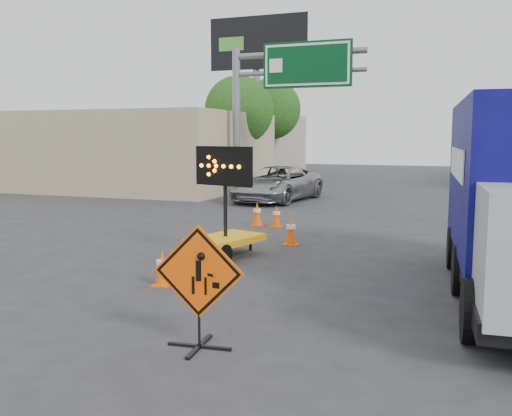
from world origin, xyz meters
The scene contains 15 objects.
ground centered at (0.00, 0.00, 0.00)m, with size 100.00×100.00×0.00m, color #2D2D30.
storefront_left_near centered at (-14.00, 20.00, 2.00)m, with size 14.00×10.00×4.00m, color tan.
storefront_left_far centered at (-15.00, 34.00, 2.20)m, with size 12.00×10.00×4.40m, color #A99E8D.
highway_gantry centered at (-4.43, 17.96, 5.07)m, with size 6.18×0.38×6.90m.
billboard centered at (-8.35, 25.87, 7.35)m, with size 6.10×0.54×9.85m.
tree_left_near centered at (-8.00, 22.00, 4.16)m, with size 3.71×3.71×6.03m.
tree_left_far centered at (-9.00, 30.00, 4.60)m, with size 4.10×4.10×6.66m.
construction_sign centered at (0.52, -0.24, 0.87)m, with size 1.24×0.88×1.65m.
arrow_board centered at (-1.46, 5.15, 0.58)m, with size 1.57×2.02×2.55m.
pickup_truck centered at (-4.02, 16.59, 0.75)m, with size 2.48×5.38×1.49m, color #A0A1A7.
cone_a centered at (-1.52, 2.35, 0.35)m, with size 0.38×0.38×0.70m.
cone_b centered at (-1.77, 5.76, 0.32)m, with size 0.37×0.37×0.63m.
cone_c centered at (-0.46, 7.04, 0.38)m, with size 0.39×0.39×0.76m.
cone_d centered at (-1.73, 9.68, 0.34)m, with size 0.40×0.40×0.69m.
cone_e centered at (-2.39, 9.75, 0.38)m, with size 0.41×0.41×0.76m.
Camera 1 is at (3.76, -6.75, 2.77)m, focal length 40.00 mm.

